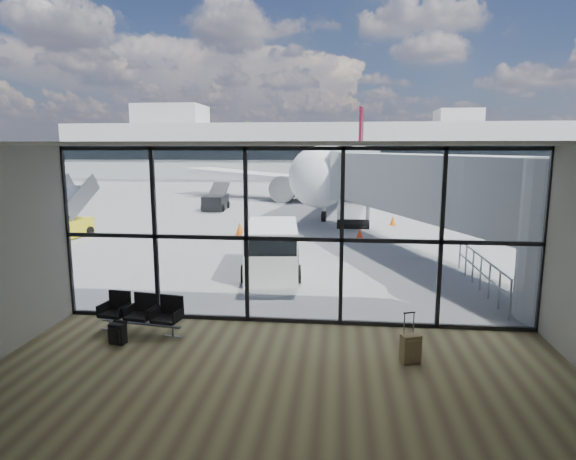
% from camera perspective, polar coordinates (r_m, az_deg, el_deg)
% --- Properties ---
extents(ground, '(220.00, 220.00, 0.00)m').
position_cam_1_polar(ground, '(51.99, 4.91, 4.73)').
color(ground, slate).
rests_on(ground, ground).
extents(lounge_shell, '(12.02, 8.01, 4.51)m').
position_cam_1_polar(lounge_shell, '(7.30, -2.97, -4.57)').
color(lounge_shell, brown).
rests_on(lounge_shell, ground).
extents(glass_curtain_wall, '(12.10, 0.12, 4.50)m').
position_cam_1_polar(glass_curtain_wall, '(12.04, 0.66, -0.84)').
color(glass_curtain_wall, white).
rests_on(glass_curtain_wall, ground).
extents(jet_bridge, '(8.00, 16.50, 4.33)m').
position_cam_1_polar(jet_bridge, '(19.31, 17.44, 4.22)').
color(jet_bridge, '#95989A').
rests_on(jet_bridge, ground).
extents(apron_railing, '(0.06, 5.46, 1.11)m').
position_cam_1_polar(apron_railing, '(16.36, 21.89, -4.21)').
color(apron_railing, gray).
rests_on(apron_railing, ground).
extents(far_terminal, '(80.00, 12.20, 11.00)m').
position_cam_1_polar(far_terminal, '(73.78, 4.90, 9.45)').
color(far_terminal, '#A8A7A3').
rests_on(far_terminal, ground).
extents(tree_0, '(4.95, 4.95, 7.12)m').
position_cam_1_polar(tree_0, '(95.65, -22.97, 9.03)').
color(tree_0, '#382619').
rests_on(tree_0, ground).
extents(tree_1, '(5.61, 5.61, 8.07)m').
position_cam_1_polar(tree_1, '(92.91, -19.71, 9.61)').
color(tree_1, '#382619').
rests_on(tree_1, ground).
extents(tree_2, '(6.27, 6.27, 9.03)m').
position_cam_1_polar(tree_2, '(90.49, -16.26, 10.20)').
color(tree_2, '#382619').
rests_on(tree_2, ground).
extents(tree_3, '(4.95, 4.95, 7.12)m').
position_cam_1_polar(tree_3, '(88.39, -12.57, 9.56)').
color(tree_3, '#382619').
rests_on(tree_3, ground).
extents(tree_4, '(5.61, 5.61, 8.07)m').
position_cam_1_polar(tree_4, '(86.67, -8.76, 10.09)').
color(tree_4, '#382619').
rests_on(tree_4, ground).
extents(tree_5, '(6.27, 6.27, 9.03)m').
position_cam_1_polar(tree_5, '(85.34, -4.81, 10.60)').
color(tree_5, '#382619').
rests_on(tree_5, ground).
extents(seating_row, '(2.10, 0.89, 0.94)m').
position_cam_1_polar(seating_row, '(12.42, -16.85, -9.19)').
color(seating_row, gray).
rests_on(seating_row, ground).
extents(backpack, '(0.39, 0.37, 0.53)m').
position_cam_1_polar(backpack, '(11.93, -19.56, -11.47)').
color(backpack, black).
rests_on(backpack, ground).
extents(suitcase, '(0.45, 0.39, 1.07)m').
position_cam_1_polar(suitcase, '(10.64, 14.35, -13.44)').
color(suitcase, olive).
rests_on(suitcase, ground).
extents(airliner, '(30.37, 35.31, 9.11)m').
position_cam_1_polar(airliner, '(42.73, 7.04, 7.36)').
color(airliner, white).
rests_on(airliner, ground).
extents(service_van, '(2.35, 4.24, 1.77)m').
position_cam_1_polar(service_van, '(17.16, -1.92, -2.23)').
color(service_van, silver).
rests_on(service_van, ground).
extents(belt_loader, '(1.76, 4.10, 1.86)m').
position_cam_1_polar(belt_loader, '(35.61, -8.53, 3.40)').
color(belt_loader, black).
rests_on(belt_loader, ground).
extents(mobile_stairs, '(2.26, 3.74, 2.49)m').
position_cam_1_polar(mobile_stairs, '(26.56, -25.22, 0.41)').
color(mobile_stairs, yellow).
rests_on(mobile_stairs, ground).
extents(traffic_cone_a, '(0.47, 0.47, 0.67)m').
position_cam_1_polar(traffic_cone_a, '(25.07, -5.74, 0.15)').
color(traffic_cone_a, '#EA5E0C').
rests_on(traffic_cone_a, ground).
extents(traffic_cone_b, '(0.42, 0.42, 0.60)m').
position_cam_1_polar(traffic_cone_b, '(23.77, 8.49, -0.51)').
color(traffic_cone_b, '#F8360D').
rests_on(traffic_cone_b, ground).
extents(traffic_cone_c, '(0.40, 0.40, 0.56)m').
position_cam_1_polar(traffic_cone_c, '(28.67, 12.33, 1.07)').
color(traffic_cone_c, orange).
rests_on(traffic_cone_c, ground).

